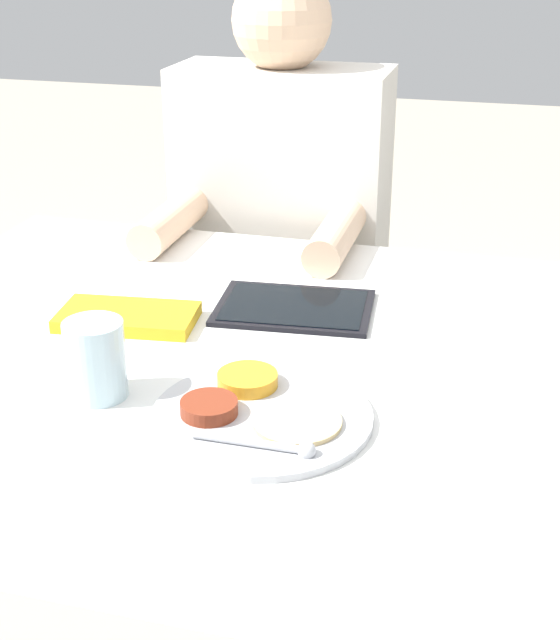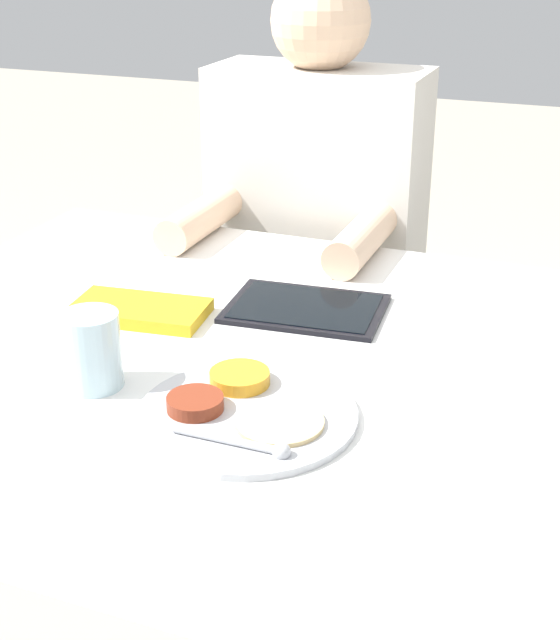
# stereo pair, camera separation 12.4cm
# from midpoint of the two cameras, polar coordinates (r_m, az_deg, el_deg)

# --- Properties ---
(dining_table) EXTENTS (1.13, 1.03, 0.74)m
(dining_table) POSITION_cam_midpoint_polar(r_m,az_deg,el_deg) (1.49, -1.62, -14.89)
(dining_table) COLOR silver
(dining_table) RESTS_ON ground_plane
(thali_tray) EXTENTS (0.28, 0.28, 0.03)m
(thali_tray) POSITION_cam_midpoint_polar(r_m,az_deg,el_deg) (1.12, 0.86, -5.92)
(thali_tray) COLOR #B7BABF
(thali_tray) RESTS_ON dining_table
(red_notebook) EXTENTS (0.22, 0.14, 0.02)m
(red_notebook) POSITION_cam_midpoint_polar(r_m,az_deg,el_deg) (1.40, -6.50, 0.50)
(red_notebook) COLOR silver
(red_notebook) RESTS_ON dining_table
(tablet_device) EXTENTS (0.26, 0.20, 0.01)m
(tablet_device) POSITION_cam_midpoint_polar(r_m,az_deg,el_deg) (1.42, 4.17, 0.69)
(tablet_device) COLOR black
(tablet_device) RESTS_ON dining_table
(person_diner) EXTENTS (0.44, 0.46, 1.23)m
(person_diner) POSITION_cam_midpoint_polar(r_m,az_deg,el_deg) (1.96, 4.06, 2.13)
(person_diner) COLOR black
(person_diner) RESTS_ON ground_plane
(drinking_glass) EXTENTS (0.08, 0.08, 0.10)m
(drinking_glass) POSITION_cam_midpoint_polar(r_m,az_deg,el_deg) (1.19, -9.06, -1.99)
(drinking_glass) COLOR silver
(drinking_glass) RESTS_ON dining_table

